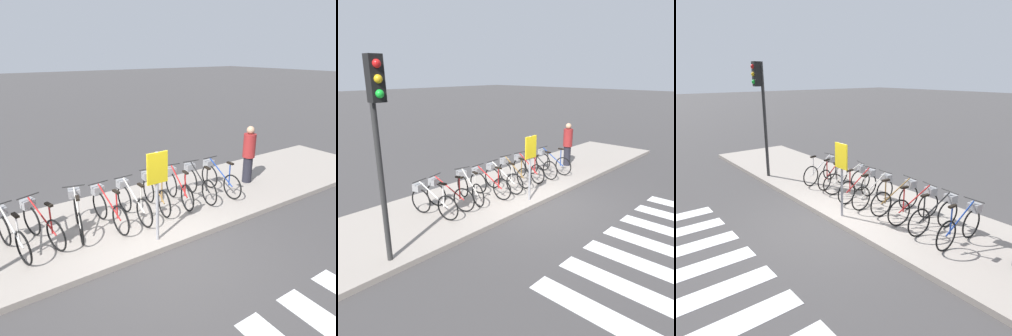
# 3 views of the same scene
# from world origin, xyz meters

# --- Properties ---
(ground_plane) EXTENTS (120.00, 120.00, 0.00)m
(ground_plane) POSITION_xyz_m (0.00, 0.00, 0.00)
(ground_plane) COLOR #423F3F
(sidewalk) EXTENTS (16.67, 3.01, 0.12)m
(sidewalk) POSITION_xyz_m (0.00, 1.50, 0.06)
(sidewalk) COLOR #9E9389
(sidewalk) RESTS_ON ground_plane
(parked_bicycle_0) EXTENTS (0.50, 1.48, 0.93)m
(parked_bicycle_0) POSITION_xyz_m (-2.48, 1.43, 0.54)
(parked_bicycle_0) COLOR black
(parked_bicycle_0) RESTS_ON sidewalk
(parked_bicycle_1) EXTENTS (0.58, 1.46, 0.93)m
(parked_bicycle_1) POSITION_xyz_m (-1.93, 1.53, 0.54)
(parked_bicycle_1) COLOR black
(parked_bicycle_1) RESTS_ON sidewalk
(parked_bicycle_2) EXTENTS (0.51, 1.48, 0.93)m
(parked_bicycle_2) POSITION_xyz_m (-1.19, 1.52, 0.54)
(parked_bicycle_2) COLOR black
(parked_bicycle_2) RESTS_ON sidewalk
(parked_bicycle_3) EXTENTS (0.46, 1.51, 0.93)m
(parked_bicycle_3) POSITION_xyz_m (-0.59, 1.39, 0.54)
(parked_bicycle_3) COLOR black
(parked_bicycle_3) RESTS_ON sidewalk
(parked_bicycle_4) EXTENTS (0.46, 1.51, 0.93)m
(parked_bicycle_4) POSITION_xyz_m (0.00, 1.41, 0.54)
(parked_bicycle_4) COLOR black
(parked_bicycle_4) RESTS_ON sidewalk
(parked_bicycle_5) EXTENTS (0.46, 1.50, 0.93)m
(parked_bicycle_5) POSITION_xyz_m (0.67, 1.54, 0.54)
(parked_bicycle_5) COLOR black
(parked_bicycle_5) RESTS_ON sidewalk
(parked_bicycle_6) EXTENTS (0.46, 1.50, 0.93)m
(parked_bicycle_6) POSITION_xyz_m (1.31, 1.50, 0.54)
(parked_bicycle_6) COLOR black
(parked_bicycle_6) RESTS_ON sidewalk
(parked_bicycle_7) EXTENTS (0.46, 1.51, 0.93)m
(parked_bicycle_7) POSITION_xyz_m (1.90, 1.45, 0.54)
(parked_bicycle_7) COLOR black
(parked_bicycle_7) RESTS_ON sidewalk
(parked_bicycle_8) EXTENTS (0.46, 1.51, 0.93)m
(parked_bicycle_8) POSITION_xyz_m (2.55, 1.40, 0.54)
(parked_bicycle_8) COLOR black
(parked_bicycle_8) RESTS_ON sidewalk
(traffic_light) EXTENTS (0.24, 0.40, 3.72)m
(traffic_light) POSITION_xyz_m (-4.19, 0.24, 2.79)
(traffic_light) COLOR #2D2D2D
(traffic_light) RESTS_ON sidewalk
(sign_post) EXTENTS (0.44, 0.07, 1.81)m
(sign_post) POSITION_xyz_m (-0.02, 0.29, 1.36)
(sign_post) COLOR #99999E
(sign_post) RESTS_ON sidewalk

